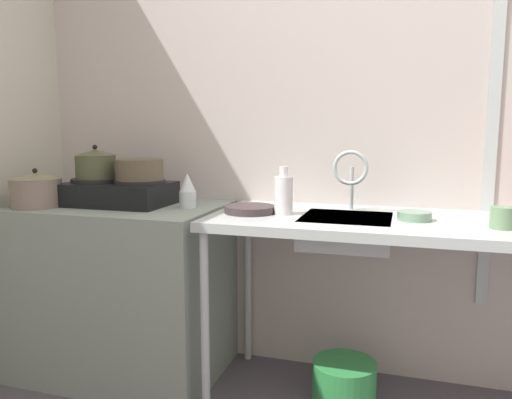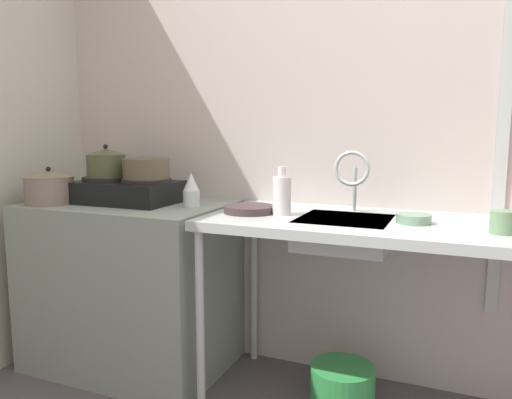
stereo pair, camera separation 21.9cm
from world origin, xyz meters
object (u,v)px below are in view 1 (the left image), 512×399
object	(u,v)px
sink_basin	(346,231)
small_bowl_on_drainboard	(415,216)
faucet	(351,171)
bucket_on_floor	(344,383)
pot_on_right_burner	(139,169)
bottle_by_sink	(283,194)
cup_by_rack	(502,218)
stove	(118,192)
pot_on_left_burner	(96,164)
frying_pan	(250,209)
percolator	(188,191)
pot_beside_stove	(36,190)

from	to	relation	value
sink_basin	small_bowl_on_drainboard	bearing A→B (deg)	0.13
faucet	bucket_on_floor	size ratio (longest dim) A/B	0.98
pot_on_right_burner	bottle_by_sink	bearing A→B (deg)	-2.52
cup_by_rack	bottle_by_sink	distance (m)	0.86
stove	faucet	world-z (taller)	faucet
pot_on_left_burner	faucet	bearing A→B (deg)	6.31
pot_on_left_burner	cup_by_rack	distance (m)	1.82
bucket_on_floor	frying_pan	bearing A→B (deg)	-175.62
bucket_on_floor	faucet	bearing A→B (deg)	94.32
sink_basin	percolator	bearing A→B (deg)	177.76
pot_beside_stove	frying_pan	world-z (taller)	pot_beside_stove
pot_beside_stove	frying_pan	distance (m)	1.04
percolator	frying_pan	size ratio (longest dim) A/B	0.72
cup_by_rack	pot_on_left_burner	bearing A→B (deg)	176.85
faucet	cup_by_rack	distance (m)	0.65
sink_basin	bottle_by_sink	xyz separation A→B (m)	(-0.27, -0.02, 0.15)
pot_on_right_burner	frying_pan	xyz separation A→B (m)	(0.57, -0.04, -0.16)
percolator	small_bowl_on_drainboard	size ratio (longest dim) A/B	1.20
percolator	faucet	xyz separation A→B (m)	(0.74, 0.12, 0.10)
stove	pot_on_left_burner	distance (m)	0.18
pot_on_left_burner	stove	bearing A→B (deg)	-0.00
stove	sink_basin	xyz separation A→B (m)	(1.11, -0.01, -0.12)
sink_basin	small_bowl_on_drainboard	size ratio (longest dim) A/B	2.73
bucket_on_floor	pot_on_left_burner	bearing A→B (deg)	179.79
stove	pot_on_right_burner	bearing A→B (deg)	0.00
bottle_by_sink	bucket_on_floor	xyz separation A→B (m)	(0.28, 0.03, -0.84)
pot_on_right_burner	small_bowl_on_drainboard	world-z (taller)	pot_on_right_burner
faucet	bucket_on_floor	distance (m)	0.95
sink_basin	cup_by_rack	bearing A→B (deg)	-8.50
pot_on_left_burner	frying_pan	world-z (taller)	pot_on_left_burner
stove	small_bowl_on_drainboard	world-z (taller)	stove
sink_basin	pot_on_left_burner	bearing A→B (deg)	179.39
frying_pan	bottle_by_sink	xyz separation A→B (m)	(0.15, 0.01, 0.07)
sink_basin	faucet	xyz separation A→B (m)	(-0.00, 0.15, 0.24)
pot_on_left_burner	pot_beside_stove	world-z (taller)	pot_on_left_burner
cup_by_rack	frying_pan	bearing A→B (deg)	176.44
frying_pan	pot_on_left_burner	bearing A→B (deg)	177.36
frying_pan	small_bowl_on_drainboard	world-z (taller)	small_bowl_on_drainboard
percolator	sink_basin	distance (m)	0.76
percolator	bucket_on_floor	size ratio (longest dim) A/B	0.58
pot_on_left_burner	small_bowl_on_drainboard	world-z (taller)	pot_on_left_burner
stove	percolator	size ratio (longest dim) A/B	3.11
faucet	frying_pan	bearing A→B (deg)	-157.50
cup_by_rack	small_bowl_on_drainboard	xyz separation A→B (m)	(-0.31, 0.09, -0.02)
stove	bucket_on_floor	size ratio (longest dim) A/B	1.79
pot_on_left_burner	bucket_on_floor	size ratio (longest dim) A/B	0.70
bottle_by_sink	bucket_on_floor	distance (m)	0.89
pot_beside_stove	bucket_on_floor	world-z (taller)	pot_beside_stove
sink_basin	faucet	bearing A→B (deg)	91.43
stove	faucet	xyz separation A→B (m)	(1.11, 0.14, 0.12)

